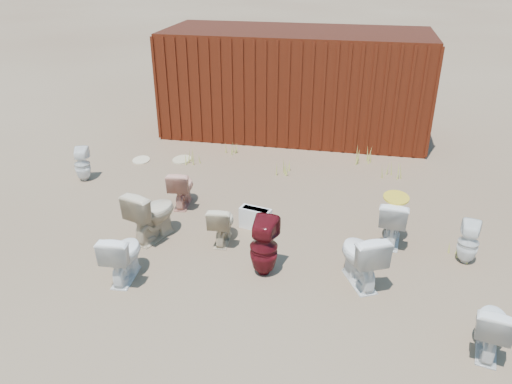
% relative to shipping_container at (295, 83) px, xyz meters
% --- Properties ---
extents(ground, '(100.00, 100.00, 0.00)m').
position_rel_shipping_container_xyz_m(ground, '(0.00, -5.20, -1.20)').
color(ground, brown).
rests_on(ground, ground).
extents(shipping_container, '(6.00, 2.40, 2.40)m').
position_rel_shipping_container_xyz_m(shipping_container, '(0.00, 0.00, 0.00)').
color(shipping_container, '#49190C').
rests_on(shipping_container, ground).
extents(toilet_front_a, '(0.46, 0.75, 0.74)m').
position_rel_shipping_container_xyz_m(toilet_front_a, '(-1.44, -6.47, -0.83)').
color(toilet_front_a, white).
rests_on(toilet_front_a, ground).
extents(toilet_front_pink, '(0.44, 0.70, 0.68)m').
position_rel_shipping_container_xyz_m(toilet_front_pink, '(-1.38, -4.26, -0.86)').
color(toilet_front_pink, tan).
rests_on(toilet_front_pink, ground).
extents(toilet_front_c, '(0.75, 0.92, 0.81)m').
position_rel_shipping_container_xyz_m(toilet_front_c, '(1.69, -5.92, -0.79)').
color(toilet_front_c, white).
rests_on(toilet_front_c, ground).
extents(toilet_front_maroon, '(0.42, 0.43, 0.85)m').
position_rel_shipping_container_xyz_m(toilet_front_maroon, '(0.39, -5.98, -0.78)').
color(toilet_front_maroon, '#580F15').
rests_on(toilet_front_maroon, ground).
extents(toilet_front_e, '(0.52, 0.74, 0.69)m').
position_rel_shipping_container_xyz_m(toilet_front_e, '(3.12, -6.94, -0.85)').
color(toilet_front_e, silver).
rests_on(toilet_front_e, ground).
extents(toilet_back_a, '(0.37, 0.38, 0.66)m').
position_rel_shipping_container_xyz_m(toilet_back_a, '(-3.60, -3.66, -0.87)').
color(toilet_back_a, white).
rests_on(toilet_back_a, ground).
extents(toilet_back_beige_left, '(0.40, 0.65, 0.64)m').
position_rel_shipping_container_xyz_m(toilet_back_beige_left, '(-0.39, -5.29, -0.88)').
color(toilet_back_beige_left, beige).
rests_on(toilet_back_beige_left, ground).
extents(toilet_back_beige_right, '(0.71, 0.94, 0.84)m').
position_rel_shipping_container_xyz_m(toilet_back_beige_right, '(-1.46, -5.39, -0.78)').
color(toilet_back_beige_right, beige).
rests_on(toilet_back_beige_right, ground).
extents(toilet_back_yellowlid, '(0.50, 0.78, 0.75)m').
position_rel_shipping_container_xyz_m(toilet_back_yellowlid, '(2.15, -4.78, -0.83)').
color(toilet_back_yellowlid, white).
rests_on(toilet_back_yellowlid, ground).
extents(toilet_back_e, '(0.34, 0.35, 0.64)m').
position_rel_shipping_container_xyz_m(toilet_back_e, '(3.18, -5.13, -0.88)').
color(toilet_back_e, white).
rests_on(toilet_back_e, ground).
extents(yellow_lid, '(0.38, 0.47, 0.02)m').
position_rel_shipping_container_xyz_m(yellow_lid, '(2.15, -4.78, -0.44)').
color(yellow_lid, gold).
rests_on(yellow_lid, toilet_back_yellowlid).
extents(loose_tank, '(0.53, 0.31, 0.35)m').
position_rel_shipping_container_xyz_m(loose_tank, '(0.03, -4.79, -1.02)').
color(loose_tank, white).
rests_on(loose_tank, ground).
extents(loose_lid_near, '(0.41, 0.52, 0.02)m').
position_rel_shipping_container_xyz_m(loose_lid_near, '(-2.09, -2.31, -1.19)').
color(loose_lid_near, beige).
rests_on(loose_lid_near, ground).
extents(loose_lid_far, '(0.46, 0.54, 0.02)m').
position_rel_shipping_container_xyz_m(loose_lid_far, '(-2.92, -2.52, -1.19)').
color(loose_lid_far, beige).
rests_on(loose_lid_far, ground).
extents(weed_clump_a, '(0.36, 0.36, 0.29)m').
position_rel_shipping_container_xyz_m(weed_clump_a, '(-1.84, -2.50, -1.05)').
color(weed_clump_a, '#A8A943').
rests_on(weed_clump_a, ground).
extents(weed_clump_b, '(0.32, 0.32, 0.31)m').
position_rel_shipping_container_xyz_m(weed_clump_b, '(0.16, -2.55, -1.04)').
color(weed_clump_b, '#A8A943').
rests_on(weed_clump_b, ground).
extents(weed_clump_c, '(0.36, 0.36, 0.35)m').
position_rel_shipping_container_xyz_m(weed_clump_c, '(2.24, -2.37, -1.03)').
color(weed_clump_c, '#A8A943').
rests_on(weed_clump_c, ground).
extents(weed_clump_d, '(0.30, 0.30, 0.23)m').
position_rel_shipping_container_xyz_m(weed_clump_d, '(-1.16, -1.70, -1.09)').
color(weed_clump_d, '#A8A943').
rests_on(weed_clump_d, ground).
extents(weed_clump_e, '(0.34, 0.34, 0.31)m').
position_rel_shipping_container_xyz_m(weed_clump_e, '(1.73, -1.70, -1.05)').
color(weed_clump_e, '#A8A943').
rests_on(weed_clump_e, ground).
extents(weed_clump_f, '(0.28, 0.28, 0.24)m').
position_rel_shipping_container_xyz_m(weed_clump_f, '(3.10, -5.04, -1.08)').
color(weed_clump_f, '#A8A943').
rests_on(weed_clump_f, ground).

